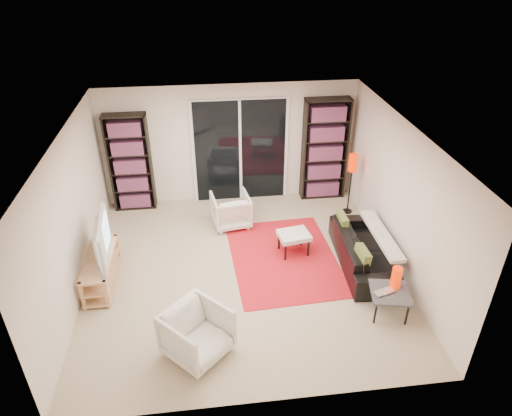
# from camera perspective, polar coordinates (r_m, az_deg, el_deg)

# --- Properties ---
(floor) EXTENTS (5.00, 5.00, 0.00)m
(floor) POSITION_cam_1_polar(r_m,az_deg,el_deg) (7.60, -1.61, -7.77)
(floor) COLOR tan
(floor) RESTS_ON ground
(wall_back) EXTENTS (5.00, 0.02, 2.40)m
(wall_back) POSITION_cam_1_polar(r_m,az_deg,el_deg) (9.15, -3.28, 7.99)
(wall_back) COLOR silver
(wall_back) RESTS_ON ground
(wall_front) EXTENTS (5.00, 0.02, 2.40)m
(wall_front) POSITION_cam_1_polar(r_m,az_deg,el_deg) (4.95, 1.16, -14.80)
(wall_front) COLOR silver
(wall_front) RESTS_ON ground
(wall_left) EXTENTS (0.02, 5.00, 2.40)m
(wall_left) POSITION_cam_1_polar(r_m,az_deg,el_deg) (7.18, -22.04, -1.22)
(wall_left) COLOR silver
(wall_left) RESTS_ON ground
(wall_right) EXTENTS (0.02, 5.00, 2.40)m
(wall_right) POSITION_cam_1_polar(r_m,az_deg,el_deg) (7.53, 17.55, 1.23)
(wall_right) COLOR silver
(wall_right) RESTS_ON ground
(ceiling) EXTENTS (5.00, 5.00, 0.02)m
(ceiling) POSITION_cam_1_polar(r_m,az_deg,el_deg) (6.39, -1.92, 9.33)
(ceiling) COLOR white
(ceiling) RESTS_ON wall_back
(sliding_door) EXTENTS (1.92, 0.08, 2.16)m
(sliding_door) POSITION_cam_1_polar(r_m,az_deg,el_deg) (9.19, -1.99, 7.10)
(sliding_door) COLOR white
(sliding_door) RESTS_ON ground
(bookshelf_left) EXTENTS (0.80, 0.30, 1.95)m
(bookshelf_left) POSITION_cam_1_polar(r_m,az_deg,el_deg) (9.18, -15.44, 5.44)
(bookshelf_left) COLOR black
(bookshelf_left) RESTS_ON ground
(bookshelf_right) EXTENTS (0.90, 0.30, 2.10)m
(bookshelf_right) POSITION_cam_1_polar(r_m,az_deg,el_deg) (9.36, 8.59, 7.23)
(bookshelf_right) COLOR black
(bookshelf_right) RESTS_ON ground
(tv_stand) EXTENTS (0.40, 1.26, 0.50)m
(tv_stand) POSITION_cam_1_polar(r_m,az_deg,el_deg) (7.59, -18.78, -7.28)
(tv_stand) COLOR tan
(tv_stand) RESTS_ON floor
(tv) EXTENTS (0.26, 1.13, 0.64)m
(tv) POSITION_cam_1_polar(r_m,az_deg,el_deg) (7.27, -19.36, -3.78)
(tv) COLOR black
(tv) RESTS_ON tv_stand
(rug) EXTENTS (1.87, 2.45, 0.01)m
(rug) POSITION_cam_1_polar(r_m,az_deg,el_deg) (7.87, 3.48, -6.24)
(rug) COLOR red
(rug) RESTS_ON floor
(sofa) EXTENTS (0.84, 1.93, 0.55)m
(sofa) POSITION_cam_1_polar(r_m,az_deg,el_deg) (7.78, 13.24, -5.15)
(sofa) COLOR black
(sofa) RESTS_ON floor
(armchair_back) EXTENTS (0.77, 0.79, 0.63)m
(armchair_back) POSITION_cam_1_polar(r_m,az_deg,el_deg) (8.59, -3.17, -0.24)
(armchair_back) COLOR silver
(armchair_back) RESTS_ON floor
(armchair_front) EXTENTS (1.05, 1.05, 0.69)m
(armchair_front) POSITION_cam_1_polar(r_m,az_deg,el_deg) (6.13, -7.39, -15.29)
(armchair_front) COLOR silver
(armchair_front) RESTS_ON floor
(ottoman) EXTENTS (0.58, 0.50, 0.40)m
(ottoman) POSITION_cam_1_polar(r_m,az_deg,el_deg) (7.82, 4.76, -3.53)
(ottoman) COLOR silver
(ottoman) RESTS_ON floor
(side_table) EXTENTS (0.64, 0.64, 0.40)m
(side_table) POSITION_cam_1_polar(r_m,az_deg,el_deg) (6.88, 16.42, -10.25)
(side_table) COLOR #414146
(side_table) RESTS_ON floor
(laptop) EXTENTS (0.36, 0.28, 0.02)m
(laptop) POSITION_cam_1_polar(r_m,az_deg,el_deg) (6.78, 16.01, -10.25)
(laptop) COLOR silver
(laptop) RESTS_ON side_table
(table_lamp) EXTENTS (0.15, 0.15, 0.33)m
(table_lamp) POSITION_cam_1_polar(r_m,az_deg,el_deg) (6.86, 17.13, -8.28)
(table_lamp) COLOR red
(table_lamp) RESTS_ON side_table
(floor_lamp) EXTENTS (0.19, 0.19, 1.25)m
(floor_lamp) POSITION_cam_1_polar(r_m,az_deg,el_deg) (8.87, 11.92, 4.71)
(floor_lamp) COLOR black
(floor_lamp) RESTS_ON floor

